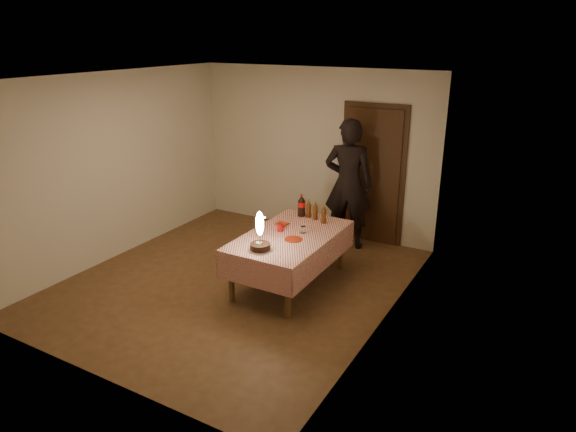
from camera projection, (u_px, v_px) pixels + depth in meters
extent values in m
cube|color=brown|center=(235.00, 282.00, 6.71)|extent=(4.00, 4.50, 0.01)
cube|color=beige|center=(314.00, 152.00, 8.12)|extent=(4.00, 0.04, 2.60)
cube|color=beige|center=(80.00, 251.00, 4.43)|extent=(4.00, 0.04, 2.60)
cube|color=beige|center=(115.00, 167.00, 7.20)|extent=(0.04, 4.50, 2.60)
cube|color=beige|center=(389.00, 213.00, 5.35)|extent=(0.04, 4.50, 2.60)
cube|color=silver|center=(228.00, 77.00, 5.83)|extent=(4.00, 4.50, 0.04)
cube|color=#472814|center=(372.00, 177.00, 7.72)|extent=(0.85, 0.05, 2.05)
sphere|color=#B28C33|center=(351.00, 177.00, 7.84)|extent=(0.06, 0.06, 0.06)
cube|color=brown|center=(290.00, 237.00, 6.44)|extent=(0.90, 1.60, 0.04)
cylinder|color=brown|center=(231.00, 277.00, 6.13)|extent=(0.07, 0.07, 0.63)
cylinder|color=brown|center=(288.00, 293.00, 5.77)|extent=(0.07, 0.07, 0.63)
cylinder|color=brown|center=(291.00, 237.00, 7.35)|extent=(0.07, 0.07, 0.63)
cylinder|color=brown|center=(341.00, 247.00, 6.98)|extent=(0.07, 0.07, 0.63)
cube|color=silver|center=(290.00, 235.00, 6.44)|extent=(1.02, 1.72, 0.01)
cube|color=silver|center=(253.00, 274.00, 5.80)|extent=(1.02, 0.01, 0.34)
cube|color=silver|center=(320.00, 227.00, 7.20)|extent=(1.02, 0.01, 0.34)
cube|color=silver|center=(256.00, 240.00, 6.73)|extent=(0.01, 1.72, 0.34)
cube|color=silver|center=(326.00, 256.00, 6.26)|extent=(0.01, 1.72, 0.34)
cylinder|color=white|center=(260.00, 250.00, 5.98)|extent=(0.30, 0.30, 0.01)
cylinder|color=black|center=(260.00, 246.00, 5.97)|extent=(0.23, 0.23, 0.07)
cylinder|color=white|center=(259.00, 243.00, 5.98)|extent=(0.07, 0.07, 0.00)
sphere|color=red|center=(262.00, 243.00, 5.93)|extent=(0.02, 0.02, 0.02)
cube|color=#19721E|center=(263.00, 245.00, 5.92)|extent=(0.02, 0.01, 0.00)
cube|color=#19721E|center=(261.00, 245.00, 5.93)|extent=(0.01, 0.02, 0.00)
cylinder|color=#262628|center=(260.00, 239.00, 5.94)|extent=(0.01, 0.01, 0.12)
ellipsoid|color=#FFF2BF|center=(260.00, 223.00, 5.88)|extent=(0.09, 0.09, 0.29)
sphere|color=white|center=(260.00, 232.00, 5.91)|extent=(0.04, 0.04, 0.04)
cylinder|color=#A7220B|center=(293.00, 239.00, 6.28)|extent=(0.22, 0.22, 0.01)
cylinder|color=#AE0C0D|center=(280.00, 227.00, 6.53)|extent=(0.08, 0.08, 0.10)
cylinder|color=white|center=(303.00, 230.00, 6.47)|extent=(0.07, 0.07, 0.09)
cube|color=#B22F14|center=(282.00, 224.00, 6.76)|extent=(0.15, 0.15, 0.02)
cylinder|color=black|center=(302.00, 208.00, 7.05)|extent=(0.10, 0.10, 0.22)
cylinder|color=red|center=(302.00, 204.00, 7.03)|extent=(0.10, 0.10, 0.07)
cone|color=black|center=(302.00, 198.00, 7.00)|extent=(0.10, 0.10, 0.08)
cylinder|color=red|center=(302.00, 195.00, 6.98)|extent=(0.03, 0.03, 0.03)
cylinder|color=#53280E|center=(309.00, 211.00, 7.01)|extent=(0.06, 0.06, 0.18)
cone|color=#53280E|center=(309.00, 203.00, 6.96)|extent=(0.06, 0.06, 0.06)
cylinder|color=olive|center=(309.00, 200.00, 6.95)|extent=(0.02, 0.02, 0.02)
cylinder|color=#53280E|center=(324.00, 217.00, 6.79)|extent=(0.06, 0.06, 0.18)
cone|color=#53280E|center=(324.00, 208.00, 6.75)|extent=(0.06, 0.06, 0.06)
cylinder|color=olive|center=(324.00, 206.00, 6.74)|extent=(0.02, 0.02, 0.02)
cylinder|color=#53280E|center=(315.00, 213.00, 6.93)|extent=(0.06, 0.06, 0.18)
cone|color=#53280E|center=(315.00, 205.00, 6.89)|extent=(0.06, 0.06, 0.06)
cylinder|color=olive|center=(315.00, 202.00, 6.88)|extent=(0.02, 0.02, 0.02)
imported|color=black|center=(348.00, 184.00, 7.54)|extent=(0.80, 0.62, 1.95)
cube|color=black|center=(352.00, 136.00, 7.43)|extent=(0.15, 0.12, 0.10)
cylinder|color=black|center=(353.00, 135.00, 7.50)|extent=(0.09, 0.10, 0.08)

